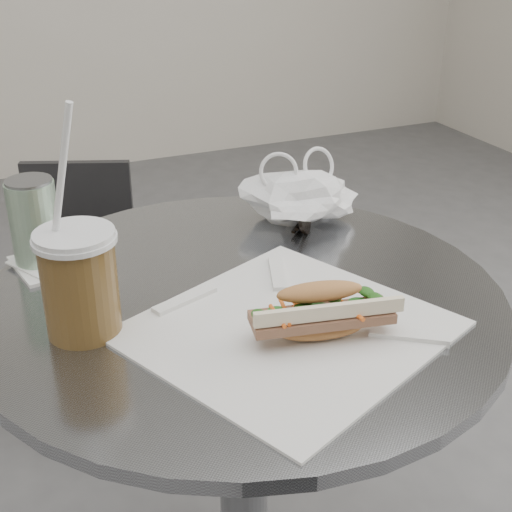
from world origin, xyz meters
name	(u,v)px	position (x,y,z in m)	size (l,w,h in m)	color
cafe_table	(243,440)	(0.00, 0.20, 0.47)	(0.76, 0.76, 0.74)	slate
chair_far	(81,312)	(-0.12, 1.00, 0.30)	(0.37, 0.39, 0.66)	#2B2B2D
sandwich_paper	(288,330)	(0.02, 0.08, 0.74)	(0.37, 0.35, 0.00)	white
banh_mi	(321,312)	(0.05, 0.05, 0.78)	(0.24, 0.13, 0.08)	tan
iced_coffee	(79,281)	(-0.23, 0.19, 0.81)	(0.11, 0.11, 0.31)	brown
sunglasses	(308,214)	(0.20, 0.38, 0.76)	(0.10, 0.10, 0.05)	black
plastic_bag	(302,199)	(0.19, 0.39, 0.79)	(0.19, 0.15, 0.09)	white
napkin_stack	(54,262)	(-0.23, 0.40, 0.74)	(0.14, 0.14, 0.01)	white
drink_can	(35,223)	(-0.25, 0.41, 0.81)	(0.07, 0.07, 0.14)	#518B5B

